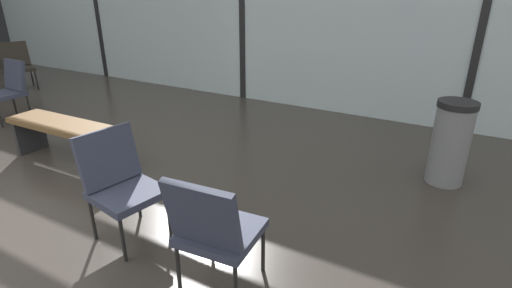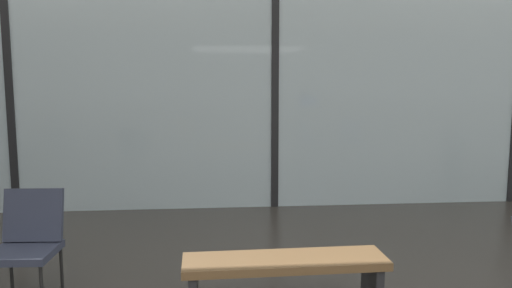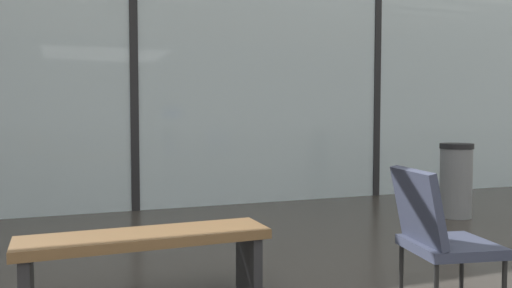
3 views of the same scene
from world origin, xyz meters
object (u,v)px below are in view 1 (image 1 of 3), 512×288
trash_bin (450,143)px  lounge_chair_0 (8,87)px  lounge_chair_4 (214,227)px  lounge_chair_3 (120,180)px  lounge_chair_1 (17,63)px  waiting_bench (65,132)px

trash_bin → lounge_chair_0: bearing=-170.3°
lounge_chair_0 → lounge_chair_4: 4.86m
lounge_chair_3 → lounge_chair_0: bearing=81.3°
lounge_chair_1 → waiting_bench: 4.09m
lounge_chair_1 → lounge_chair_4: (6.33, -2.57, 0.00)m
lounge_chair_0 → lounge_chair_4: same height
lounge_chair_1 → trash_bin: 7.50m
waiting_bench → lounge_chair_1: bearing=-26.3°
lounge_chair_1 → trash_bin: bearing=-69.0°
lounge_chair_3 → waiting_bench: (-1.61, 0.68, -0.13)m
lounge_chair_0 → lounge_chair_4: (4.65, -1.42, 0.00)m
lounge_chair_0 → trash_bin: lounge_chair_0 is taller
lounge_chair_0 → lounge_chair_4: bearing=-13.7°
lounge_chair_3 → trash_bin: bearing=-33.6°
lounge_chair_0 → lounge_chair_3: bearing=-15.7°
waiting_bench → trash_bin: 4.10m
lounge_chair_4 → waiting_bench: size_ratio=0.58×
trash_bin → lounge_chair_4: bearing=-115.7°
lounge_chair_0 → lounge_chair_1: same height
lounge_chair_4 → waiting_bench: 2.76m
waiting_bench → trash_bin: (3.79, 1.57, 0.07)m
lounge_chair_0 → waiting_bench: lounge_chair_0 is taller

